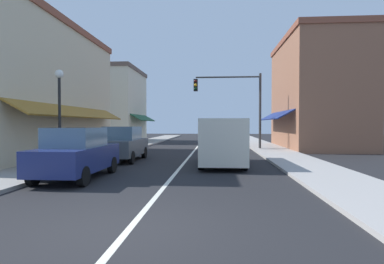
% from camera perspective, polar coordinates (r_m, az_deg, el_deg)
% --- Properties ---
extents(ground_plane, '(80.00, 80.00, 0.00)m').
position_cam_1_polar(ground_plane, '(23.66, 0.57, -3.18)').
color(ground_plane, black).
extents(sidewalk_left, '(2.60, 56.00, 0.12)m').
position_cam_1_polar(sidewalk_left, '(24.64, -12.31, -2.89)').
color(sidewalk_left, gray).
rests_on(sidewalk_left, ground).
extents(sidewalk_right, '(2.60, 56.00, 0.12)m').
position_cam_1_polar(sidewalk_right, '(23.93, 13.85, -3.02)').
color(sidewalk_right, '#A39E99').
rests_on(sidewalk_right, ground).
extents(lane_center_stripe, '(0.14, 52.00, 0.01)m').
position_cam_1_polar(lane_center_stripe, '(23.66, 0.57, -3.17)').
color(lane_center_stripe, silver).
rests_on(lane_center_stripe, ground).
extents(storefront_left_block, '(6.77, 14.20, 7.85)m').
position_cam_1_polar(storefront_left_block, '(20.84, -28.01, 6.84)').
color(storefront_left_block, beige).
rests_on(storefront_left_block, ground).
extents(storefront_right_block, '(6.48, 10.20, 8.62)m').
position_cam_1_polar(storefront_right_block, '(26.82, 21.45, 6.48)').
color(storefront_right_block, '#8E5B42').
rests_on(storefront_right_block, ground).
extents(storefront_far_left, '(5.57, 8.20, 7.84)m').
position_cam_1_polar(storefront_far_left, '(35.19, -13.02, 4.67)').
color(storefront_far_left, beige).
rests_on(storefront_far_left, ground).
extents(parked_car_nearest_left, '(1.81, 4.11, 1.77)m').
position_cam_1_polar(parked_car_nearest_left, '(11.65, -20.03, -3.65)').
color(parked_car_nearest_left, navy).
rests_on(parked_car_nearest_left, ground).
extents(parked_car_second_left, '(1.80, 4.11, 1.77)m').
position_cam_1_polar(parked_car_second_left, '(16.69, -12.30, -2.10)').
color(parked_car_second_left, '#4C5156').
rests_on(parked_car_second_left, ground).
extents(van_in_lane, '(2.06, 5.21, 2.12)m').
position_cam_1_polar(van_in_lane, '(14.63, 5.33, -1.51)').
color(van_in_lane, beige).
rests_on(van_in_lane, ground).
extents(traffic_signal_mast_arm, '(5.00, 0.50, 5.65)m').
position_cam_1_polar(traffic_signal_mast_arm, '(23.79, 8.06, 6.13)').
color(traffic_signal_mast_arm, '#333333').
rests_on(traffic_signal_mast_arm, ground).
extents(street_lamp_left_near, '(0.36, 0.36, 4.22)m').
position_cam_1_polar(street_lamp_left_near, '(14.72, -22.76, 5.20)').
color(street_lamp_left_near, black).
rests_on(street_lamp_left_near, ground).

